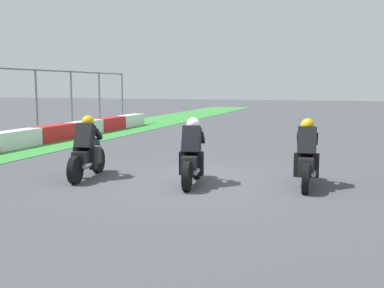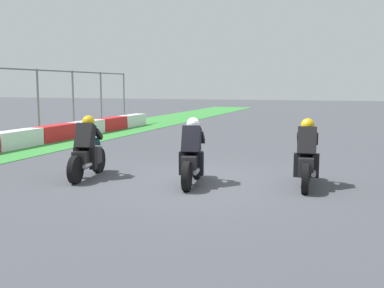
% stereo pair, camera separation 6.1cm
% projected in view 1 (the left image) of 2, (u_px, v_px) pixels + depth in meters
% --- Properties ---
extents(ground_plane, '(120.00, 120.00, 0.00)m').
position_uv_depth(ground_plane, '(197.00, 182.00, 10.84)').
color(ground_plane, '#43444B').
extents(rider_lane_a, '(2.04, 0.55, 1.51)m').
position_uv_depth(rider_lane_a, '(307.00, 159.00, 10.28)').
color(rider_lane_a, black).
rests_on(rider_lane_a, ground_plane).
extents(rider_lane_b, '(2.04, 0.60, 1.51)m').
position_uv_depth(rider_lane_b, '(192.00, 157.00, 10.51)').
color(rider_lane_b, black).
rests_on(rider_lane_b, ground_plane).
extents(rider_lane_c, '(2.04, 0.60, 1.51)m').
position_uv_depth(rider_lane_c, '(87.00, 152.00, 11.25)').
color(rider_lane_c, black).
rests_on(rider_lane_c, ground_plane).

